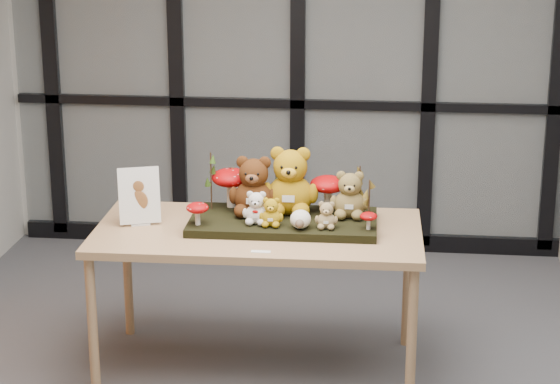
# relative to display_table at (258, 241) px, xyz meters

# --- Properties ---
(room_shell) EXTENTS (5.00, 5.00, 5.00)m
(room_shell) POSITION_rel_display_table_xyz_m (0.48, -0.52, 0.95)
(room_shell) COLOR beige
(room_shell) RESTS_ON floor
(glass_partition) EXTENTS (4.90, 0.06, 2.78)m
(glass_partition) POSITION_rel_display_table_xyz_m (0.48, 1.95, 0.69)
(glass_partition) COLOR #2D383F
(glass_partition) RESTS_ON floor
(display_table) EXTENTS (1.71, 0.87, 0.79)m
(display_table) POSITION_rel_display_table_xyz_m (0.00, 0.00, 0.00)
(display_table) COLOR tan
(display_table) RESTS_ON floor
(diorama_tray) EXTENTS (0.98, 0.50, 0.04)m
(diorama_tray) POSITION_rel_display_table_xyz_m (0.13, 0.07, 0.09)
(diorama_tray) COLOR black
(diorama_tray) RESTS_ON display_table
(bear_pooh_yellow) EXTENTS (0.31, 0.28, 0.40)m
(bear_pooh_yellow) POSITION_rel_display_table_xyz_m (0.15, 0.16, 0.31)
(bear_pooh_yellow) COLOR #A5780D
(bear_pooh_yellow) RESTS_ON diorama_tray
(bear_brown_medium) EXTENTS (0.27, 0.24, 0.34)m
(bear_brown_medium) POSITION_rel_display_table_xyz_m (-0.04, 0.13, 0.28)
(bear_brown_medium) COLOR #46230C
(bear_brown_medium) RESTS_ON diorama_tray
(bear_tan_back) EXTENTS (0.21, 0.19, 0.27)m
(bear_tan_back) POSITION_rel_display_table_xyz_m (0.47, 0.14, 0.24)
(bear_tan_back) COLOR olive
(bear_tan_back) RESTS_ON diorama_tray
(bear_small_yellow) EXTENTS (0.13, 0.12, 0.16)m
(bear_small_yellow) POSITION_rel_display_table_xyz_m (0.08, -0.06, 0.19)
(bear_small_yellow) COLOR #B28A0F
(bear_small_yellow) RESTS_ON diorama_tray
(bear_white_bow) EXTENTS (0.15, 0.13, 0.19)m
(bear_white_bow) POSITION_rel_display_table_xyz_m (-0.00, -0.03, 0.20)
(bear_white_bow) COLOR white
(bear_white_bow) RESTS_ON diorama_tray
(bear_beige_small) EXTENTS (0.12, 0.11, 0.15)m
(bear_beige_small) POSITION_rel_display_table_xyz_m (0.36, -0.06, 0.18)
(bear_beige_small) COLOR #A18657
(bear_beige_small) RESTS_ON diorama_tray
(plush_cream_hedgehog) EXTENTS (0.08, 0.07, 0.11)m
(plush_cream_hedgehog) POSITION_rel_display_table_xyz_m (0.23, -0.08, 0.16)
(plush_cream_hedgehog) COLOR white
(plush_cream_hedgehog) RESTS_ON diorama_tray
(mushroom_back_left) EXTENTS (0.21, 0.21, 0.23)m
(mushroom_back_left) POSITION_rel_display_table_xyz_m (-0.17, 0.23, 0.22)
(mushroom_back_left) COLOR #980406
(mushroom_back_left) RESTS_ON diorama_tray
(mushroom_back_right) EXTENTS (0.19, 0.19, 0.21)m
(mushroom_back_right) POSITION_rel_display_table_xyz_m (0.35, 0.21, 0.21)
(mushroom_back_right) COLOR #980406
(mushroom_back_right) RESTS_ON diorama_tray
(mushroom_front_left) EXTENTS (0.12, 0.12, 0.13)m
(mushroom_front_left) POSITION_rel_display_table_xyz_m (-0.30, -0.08, 0.17)
(mushroom_front_left) COLOR #980406
(mushroom_front_left) RESTS_ON diorama_tray
(mushroom_front_right) EXTENTS (0.09, 0.09, 0.10)m
(mushroom_front_right) POSITION_rel_display_table_xyz_m (0.57, -0.06, 0.16)
(mushroom_front_right) COLOR #980406
(mushroom_front_right) RESTS_ON diorama_tray
(sprig_green_far_left) EXTENTS (0.05, 0.05, 0.31)m
(sprig_green_far_left) POSITION_rel_display_table_xyz_m (-0.27, 0.19, 0.26)
(sprig_green_far_left) COLOR #1A310B
(sprig_green_far_left) RESTS_ON diorama_tray
(sprig_green_mid_left) EXTENTS (0.05, 0.05, 0.22)m
(sprig_green_mid_left) POSITION_rel_display_table_xyz_m (-0.18, 0.24, 0.22)
(sprig_green_mid_left) COLOR #1A310B
(sprig_green_mid_left) RESTS_ON diorama_tray
(sprig_dry_far_right) EXTENTS (0.05, 0.05, 0.26)m
(sprig_dry_far_right) POSITION_rel_display_table_xyz_m (0.52, 0.18, 0.24)
(sprig_dry_far_right) COLOR brown
(sprig_dry_far_right) RESTS_ON diorama_tray
(sprig_dry_mid_right) EXTENTS (0.05, 0.05, 0.23)m
(sprig_dry_mid_right) POSITION_rel_display_table_xyz_m (0.57, 0.05, 0.22)
(sprig_dry_mid_right) COLOR brown
(sprig_dry_mid_right) RESTS_ON diorama_tray
(sprig_green_centre) EXTENTS (0.05, 0.05, 0.21)m
(sprig_green_centre) POSITION_rel_display_table_xyz_m (0.07, 0.26, 0.21)
(sprig_green_centre) COLOR #1A310B
(sprig_green_centre) RESTS_ON diorama_tray
(sign_holder) EXTENTS (0.22, 0.12, 0.31)m
(sign_holder) POSITION_rel_display_table_xyz_m (-0.63, 0.01, 0.21)
(sign_holder) COLOR silver
(sign_holder) RESTS_ON display_table
(label_card) EXTENTS (0.10, 0.03, 0.00)m
(label_card) POSITION_rel_display_table_xyz_m (0.06, -0.34, 0.07)
(label_card) COLOR white
(label_card) RESTS_ON display_table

